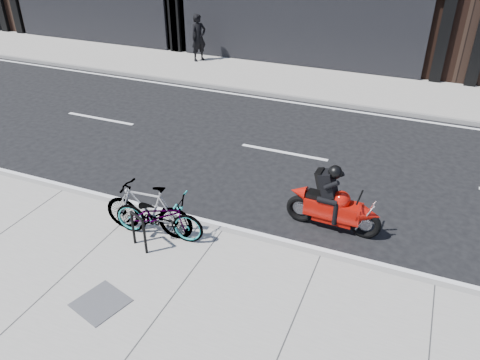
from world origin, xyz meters
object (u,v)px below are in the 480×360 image
at_px(bicycle_rear, 148,210).
at_px(utility_grate, 101,303).
at_px(bicycle_front, 159,216).
at_px(pedestrian, 199,38).
at_px(bike_rack, 138,229).
at_px(motorcycle, 338,205).

bearing_deg(bicycle_rear, utility_grate, 3.16).
bearing_deg(bicycle_front, pedestrian, 16.72).
relative_size(bike_rack, motorcycle, 0.38).
bearing_deg(motorcycle, bicycle_rear, -150.72).
bearing_deg(pedestrian, motorcycle, -111.03).
distance_m(bicycle_rear, utility_grate, 2.04).
xyz_separation_m(bike_rack, bicycle_front, (0.15, 0.47, 0.03)).
bearing_deg(motorcycle, bicycle_front, -149.06).
bearing_deg(utility_grate, pedestrian, 110.29).
bearing_deg(pedestrian, bicycle_front, -127.62).
bearing_deg(bike_rack, utility_grate, -82.81).
distance_m(bicycle_rear, pedestrian, 12.02).
height_order(bicycle_front, bicycle_rear, bicycle_rear).
distance_m(bike_rack, pedestrian, 12.50).
height_order(bicycle_rear, pedestrian, pedestrian).
bearing_deg(bicycle_front, bicycle_rear, 83.41).
bearing_deg(bicycle_rear, pedestrian, -162.22).
bearing_deg(utility_grate, bicycle_front, 91.16).
height_order(bike_rack, pedestrian, pedestrian).
height_order(bike_rack, utility_grate, bike_rack).
height_order(bicycle_front, pedestrian, pedestrian).
bearing_deg(bike_rack, bicycle_front, 72.85).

